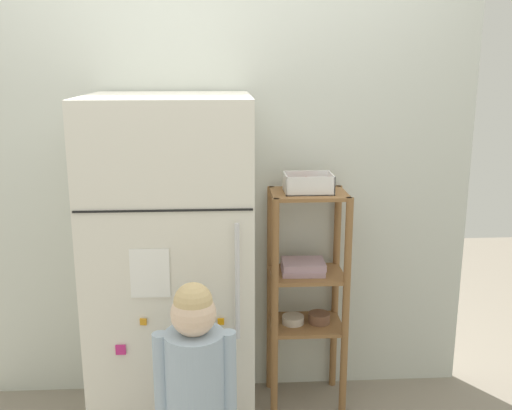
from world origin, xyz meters
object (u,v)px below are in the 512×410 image
Objects in this scene: refrigerator at (173,271)px; fruit_bin at (306,185)px; child_standing at (195,378)px; pantry_shelf_unit at (306,284)px.

refrigerator reaches higher than fruit_bin.
refrigerator is 1.66× the size of child_standing.
refrigerator is 0.63m from child_standing.
pantry_shelf_unit is at bearing 16.01° from refrigerator.
refrigerator is 6.92× the size of fruit_bin.
pantry_shelf_unit is at bearing 55.39° from child_standing.
refrigerator reaches higher than child_standing.
pantry_shelf_unit is at bearing 12.94° from fruit_bin.
child_standing is 4.16× the size of fruit_bin.
child_standing is 0.93m from pantry_shelf_unit.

